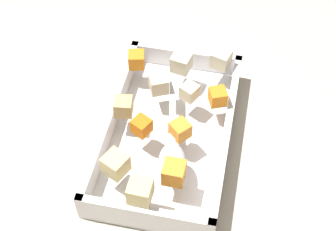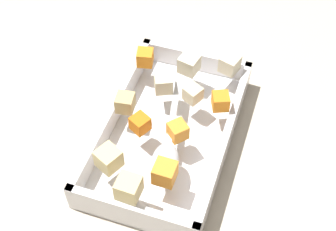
# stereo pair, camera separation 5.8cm
# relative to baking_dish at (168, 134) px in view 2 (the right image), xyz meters

# --- Properties ---
(ground_plane) EXTENTS (4.00, 4.00, 0.00)m
(ground_plane) POSITION_rel_baking_dish_xyz_m (0.00, -0.02, -0.02)
(ground_plane) COLOR #BCB29E
(baking_dish) EXTENTS (0.34, 0.20, 0.05)m
(baking_dish) POSITION_rel_baking_dish_xyz_m (0.00, 0.00, 0.00)
(baking_dish) COLOR silver
(baking_dish) RESTS_ON ground_plane
(carrot_chunk_heap_side) EXTENTS (0.03, 0.03, 0.03)m
(carrot_chunk_heap_side) POSITION_rel_baking_dish_xyz_m (-0.11, -0.03, 0.05)
(carrot_chunk_heap_side) COLOR orange
(carrot_chunk_heap_side) RESTS_ON baking_dish
(carrot_chunk_corner_se) EXTENTS (0.04, 0.04, 0.03)m
(carrot_chunk_corner_se) POSITION_rel_baking_dish_xyz_m (0.05, -0.07, 0.05)
(carrot_chunk_corner_se) COLOR orange
(carrot_chunk_corner_se) RESTS_ON baking_dish
(carrot_chunk_mid_right) EXTENTS (0.03, 0.03, 0.03)m
(carrot_chunk_mid_right) POSITION_rel_baking_dish_xyz_m (0.11, 0.08, 0.05)
(carrot_chunk_mid_right) COLOR orange
(carrot_chunk_mid_right) RESTS_ON baking_dish
(carrot_chunk_mid_left) EXTENTS (0.04, 0.04, 0.03)m
(carrot_chunk_mid_left) POSITION_rel_baking_dish_xyz_m (-0.03, -0.02, 0.05)
(carrot_chunk_mid_left) COLOR orange
(carrot_chunk_mid_left) RESTS_ON baking_dish
(carrot_chunk_far_right) EXTENTS (0.03, 0.03, 0.03)m
(carrot_chunk_far_right) POSITION_rel_baking_dish_xyz_m (-0.03, 0.04, 0.05)
(carrot_chunk_far_right) COLOR orange
(carrot_chunk_far_right) RESTS_ON baking_dish
(potato_chunk_front_center) EXTENTS (0.04, 0.04, 0.03)m
(potato_chunk_front_center) POSITION_rel_baking_dish_xyz_m (0.06, 0.03, 0.05)
(potato_chunk_front_center) COLOR beige
(potato_chunk_front_center) RESTS_ON baking_dish
(potato_chunk_near_left) EXTENTS (0.04, 0.04, 0.03)m
(potato_chunk_near_left) POSITION_rel_baking_dish_xyz_m (0.12, 0.00, 0.05)
(potato_chunk_near_left) COLOR beige
(potato_chunk_near_left) RESTS_ON baking_dish
(potato_chunk_under_handle) EXTENTS (0.04, 0.04, 0.03)m
(potato_chunk_under_handle) POSITION_rel_baking_dish_xyz_m (-0.11, 0.06, 0.05)
(potato_chunk_under_handle) COLOR #E0CC89
(potato_chunk_under_handle) RESTS_ON baking_dish
(potato_chunk_heap_top) EXTENTS (0.03, 0.03, 0.03)m
(potato_chunk_heap_top) POSITION_rel_baking_dish_xyz_m (-0.15, 0.01, 0.05)
(potato_chunk_heap_top) COLOR #E0CC89
(potato_chunk_heap_top) RESTS_ON baking_dish
(potato_chunk_far_left) EXTENTS (0.03, 0.03, 0.03)m
(potato_chunk_far_left) POSITION_rel_baking_dish_xyz_m (0.00, 0.07, 0.05)
(potato_chunk_far_left) COLOR tan
(potato_chunk_far_left) RESTS_ON baking_dish
(potato_chunk_near_spoon) EXTENTS (0.03, 0.03, 0.03)m
(potato_chunk_near_spoon) POSITION_rel_baking_dish_xyz_m (0.05, -0.02, 0.05)
(potato_chunk_near_spoon) COLOR beige
(potato_chunk_near_spoon) RESTS_ON baking_dish
(potato_chunk_corner_sw) EXTENTS (0.04, 0.04, 0.03)m
(potato_chunk_corner_sw) POSITION_rel_baking_dish_xyz_m (0.14, -0.07, 0.05)
(potato_chunk_corner_sw) COLOR beige
(potato_chunk_corner_sw) RESTS_ON baking_dish
(serving_spoon) EXTENTS (0.22, 0.07, 0.02)m
(serving_spoon) POSITION_rel_baking_dish_xyz_m (-0.07, -0.02, 0.05)
(serving_spoon) COLOR silver
(serving_spoon) RESTS_ON baking_dish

